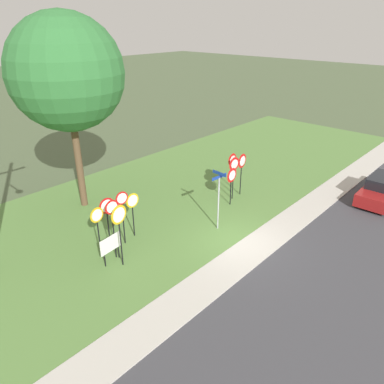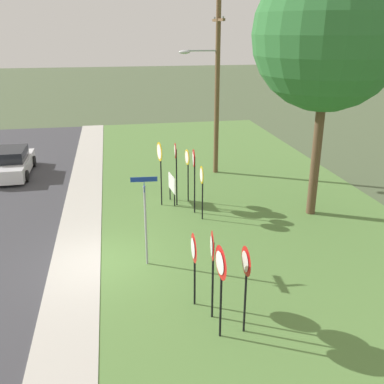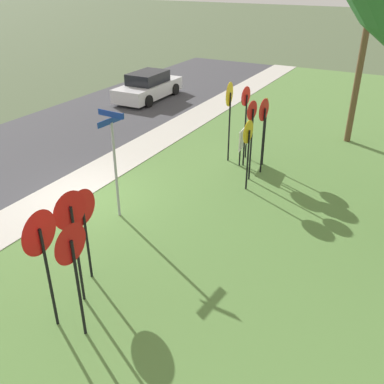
{
  "view_description": "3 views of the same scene",
  "coord_description": "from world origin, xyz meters",
  "px_view_note": "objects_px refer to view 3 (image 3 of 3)",
  "views": [
    {
      "loc": [
        -11.93,
        -8.0,
        9.29
      ],
      "look_at": [
        0.87,
        3.67,
        1.12
      ],
      "focal_mm": 34.31,
      "sensor_mm": 36.0,
      "label": 1
    },
    {
      "loc": [
        12.89,
        0.65,
        7.2
      ],
      "look_at": [
        -1.35,
        3.29,
        1.78
      ],
      "focal_mm": 40.94,
      "sensor_mm": 36.0,
      "label": 2
    },
    {
      "loc": [
        8.43,
        8.18,
        6.11
      ],
      "look_at": [
        0.16,
        3.7,
        1.23
      ],
      "focal_mm": 40.16,
      "sensor_mm": 36.0,
      "label": 3
    }
  ],
  "objects_px": {
    "stop_sign_far_center": "(248,141)",
    "notice_board": "(244,139)",
    "utility_pole": "(365,16)",
    "stop_sign_near_right": "(229,104)",
    "yield_sign_near_right": "(41,243)",
    "street_name_post": "(114,156)",
    "stop_sign_far_right": "(245,111)",
    "parked_hatchback_near": "(148,87)",
    "stop_sign_near_left": "(252,125)",
    "yield_sign_far_right": "(82,215)",
    "yield_sign_far_left": "(72,255)",
    "yield_sign_near_left": "(71,221)",
    "stop_sign_center_tall": "(265,118)",
    "stop_sign_far_left": "(264,120)"
  },
  "relations": [
    {
      "from": "stop_sign_near_left",
      "to": "utility_pole",
      "type": "xyz_separation_m",
      "value": [
        -5.17,
        2.02,
        2.8
      ]
    },
    {
      "from": "stop_sign_near_left",
      "to": "stop_sign_near_right",
      "type": "bearing_deg",
      "value": -125.14
    },
    {
      "from": "stop_sign_near_left",
      "to": "stop_sign_center_tall",
      "type": "xyz_separation_m",
      "value": [
        -1.33,
        -0.04,
        -0.14
      ]
    },
    {
      "from": "yield_sign_near_left",
      "to": "parked_hatchback_near",
      "type": "xyz_separation_m",
      "value": [
        -13.72,
        -7.48,
        -1.26
      ]
    },
    {
      "from": "stop_sign_near_left",
      "to": "stop_sign_center_tall",
      "type": "bearing_deg",
      "value": -172.15
    },
    {
      "from": "stop_sign_far_left",
      "to": "stop_sign_near_left",
      "type": "bearing_deg",
      "value": -7.0
    },
    {
      "from": "stop_sign_near_left",
      "to": "stop_sign_far_right",
      "type": "height_order",
      "value": "stop_sign_far_right"
    },
    {
      "from": "stop_sign_far_center",
      "to": "yield_sign_near_left",
      "type": "bearing_deg",
      "value": -7.92
    },
    {
      "from": "notice_board",
      "to": "stop_sign_near_left",
      "type": "bearing_deg",
      "value": 23.14
    },
    {
      "from": "stop_sign_far_left",
      "to": "yield_sign_near_left",
      "type": "height_order",
      "value": "stop_sign_far_left"
    },
    {
      "from": "stop_sign_far_center",
      "to": "stop_sign_far_right",
      "type": "xyz_separation_m",
      "value": [
        -1.65,
        -0.77,
        0.36
      ]
    },
    {
      "from": "yield_sign_near_right",
      "to": "utility_pole",
      "type": "distance_m",
      "value": 13.53
    },
    {
      "from": "stop_sign_far_center",
      "to": "stop_sign_far_right",
      "type": "height_order",
      "value": "stop_sign_far_right"
    },
    {
      "from": "yield_sign_near_left",
      "to": "stop_sign_near_right",
      "type": "bearing_deg",
      "value": -170.34
    },
    {
      "from": "utility_pole",
      "to": "parked_hatchback_near",
      "type": "distance_m",
      "value": 11.24
    },
    {
      "from": "stop_sign_center_tall",
      "to": "yield_sign_far_right",
      "type": "xyz_separation_m",
      "value": [
        7.65,
        -1.18,
        -0.1
      ]
    },
    {
      "from": "stop_sign_far_center",
      "to": "street_name_post",
      "type": "height_order",
      "value": "street_name_post"
    },
    {
      "from": "stop_sign_near_right",
      "to": "stop_sign_center_tall",
      "type": "bearing_deg",
      "value": 92.95
    },
    {
      "from": "utility_pole",
      "to": "notice_board",
      "type": "xyz_separation_m",
      "value": [
        3.9,
        -2.75,
        -3.8
      ]
    },
    {
      "from": "yield_sign_near_right",
      "to": "parked_hatchback_near",
      "type": "bearing_deg",
      "value": -156.97
    },
    {
      "from": "stop_sign_center_tall",
      "to": "yield_sign_near_right",
      "type": "height_order",
      "value": "yield_sign_near_right"
    },
    {
      "from": "stop_sign_far_center",
      "to": "stop_sign_center_tall",
      "type": "relative_size",
      "value": 0.94
    },
    {
      "from": "stop_sign_far_center",
      "to": "notice_board",
      "type": "distance_m",
      "value": 2.29
    },
    {
      "from": "stop_sign_center_tall",
      "to": "yield_sign_far_left",
      "type": "xyz_separation_m",
      "value": [
        9.02,
        -0.18,
        0.08
      ]
    },
    {
      "from": "stop_sign_near_left",
      "to": "street_name_post",
      "type": "relative_size",
      "value": 0.87
    },
    {
      "from": "parked_hatchback_near",
      "to": "stop_sign_near_left",
      "type": "bearing_deg",
      "value": 50.35
    },
    {
      "from": "yield_sign_far_left",
      "to": "stop_sign_near_right",
      "type": "bearing_deg",
      "value": -173.44
    },
    {
      "from": "yield_sign_near_right",
      "to": "yield_sign_far_right",
      "type": "distance_m",
      "value": 1.5
    },
    {
      "from": "stop_sign_center_tall",
      "to": "street_name_post",
      "type": "height_order",
      "value": "street_name_post"
    },
    {
      "from": "yield_sign_far_left",
      "to": "street_name_post",
      "type": "distance_m",
      "value": 4.35
    },
    {
      "from": "stop_sign_far_right",
      "to": "notice_board",
      "type": "relative_size",
      "value": 2.19
    },
    {
      "from": "street_name_post",
      "to": "stop_sign_far_center",
      "type": "bearing_deg",
      "value": 146.37
    },
    {
      "from": "stop_sign_far_center",
      "to": "notice_board",
      "type": "bearing_deg",
      "value": -153.74
    },
    {
      "from": "stop_sign_near_right",
      "to": "stop_sign_far_center",
      "type": "relative_size",
      "value": 1.26
    },
    {
      "from": "yield_sign_near_right",
      "to": "stop_sign_near_right",
      "type": "bearing_deg",
      "value": 178.2
    },
    {
      "from": "street_name_post",
      "to": "utility_pole",
      "type": "relative_size",
      "value": 0.35
    },
    {
      "from": "stop_sign_near_right",
      "to": "stop_sign_center_tall",
      "type": "distance_m",
      "value": 1.28
    },
    {
      "from": "yield_sign_near_right",
      "to": "utility_pole",
      "type": "bearing_deg",
      "value": 163.15
    },
    {
      "from": "yield_sign_far_right",
      "to": "notice_board",
      "type": "xyz_separation_m",
      "value": [
        -7.59,
        0.49,
        -0.75
      ]
    },
    {
      "from": "street_name_post",
      "to": "notice_board",
      "type": "distance_m",
      "value": 5.44
    },
    {
      "from": "stop_sign_far_center",
      "to": "stop_sign_far_right",
      "type": "relative_size",
      "value": 0.8
    },
    {
      "from": "stop_sign_far_center",
      "to": "yield_sign_near_right",
      "type": "xyz_separation_m",
      "value": [
        7.06,
        -1.03,
        0.27
      ]
    },
    {
      "from": "stop_sign_near_left",
      "to": "stop_sign_far_right",
      "type": "bearing_deg",
      "value": -141.67
    },
    {
      "from": "notice_board",
      "to": "utility_pole",
      "type": "bearing_deg",
      "value": 138.17
    },
    {
      "from": "yield_sign_far_right",
      "to": "stop_sign_far_right",
      "type": "bearing_deg",
      "value": 175.17
    },
    {
      "from": "street_name_post",
      "to": "notice_board",
      "type": "bearing_deg",
      "value": 167.34
    },
    {
      "from": "stop_sign_near_right",
      "to": "yield_sign_near_right",
      "type": "distance_m",
      "value": 8.86
    },
    {
      "from": "utility_pole",
      "to": "yield_sign_far_left",
      "type": "bearing_deg",
      "value": -9.88
    },
    {
      "from": "utility_pole",
      "to": "stop_sign_far_center",
      "type": "bearing_deg",
      "value": -17.46
    },
    {
      "from": "street_name_post",
      "to": "stop_sign_far_right",
      "type": "bearing_deg",
      "value": 164.91
    }
  ]
}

